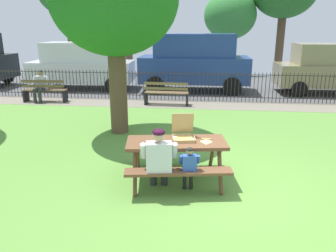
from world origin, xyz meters
TOP-DOWN VIEW (x-y plane):
  - ground at (0.00, 1.62)m, footprint 28.00×11.23m
  - cobblestone_walkway at (0.00, 6.53)m, footprint 28.00×1.40m
  - street_asphalt at (0.00, 10.72)m, footprint 28.00×6.97m
  - picnic_table_foreground at (-0.92, 0.26)m, footprint 2.00×1.73m
  - pizza_box_open at (-0.80, 0.42)m, footprint 0.48×0.54m
  - pizza_slice_on_table at (-0.38, 0.32)m, footprint 0.18×0.25m
  - adult_at_table at (-1.17, -0.28)m, footprint 0.63×0.63m
  - child_at_table at (-0.66, -0.23)m, footprint 0.36×0.36m
  - iron_fence_streetside at (-0.00, 7.23)m, footprint 19.30×0.03m
  - park_bench_left at (-6.45, 6.40)m, footprint 1.62×0.55m
  - park_bench_center at (-1.82, 6.40)m, footprint 1.61×0.52m
  - person_on_park_bench at (-6.61, 6.41)m, footprint 0.61×0.59m
  - parked_car_left at (-6.02, 9.29)m, footprint 4.69×2.16m
  - parked_car_center at (-0.92, 9.29)m, footprint 4.72×2.11m
  - parked_car_right at (4.91, 9.29)m, footprint 4.64×2.03m
  - far_tree_midleft at (-5.32, 15.90)m, footprint 3.62×3.62m
  - far_tree_center at (0.95, 15.90)m, footprint 3.13×3.13m

SIDE VIEW (x-z plane):
  - ground at x=0.00m, z-range -0.02..0.00m
  - street_asphalt at x=0.00m, z-range -0.01..0.00m
  - cobblestone_walkway at x=0.00m, z-range -0.01..0.00m
  - park_bench_left at x=-6.45m, z-range -0.01..0.84m
  - park_bench_center at x=-1.82m, z-range -0.01..0.84m
  - child_at_table at x=-0.66m, z-range 0.09..0.95m
  - iron_fence_streetside at x=0.00m, z-range 0.01..1.13m
  - picnic_table_foreground at x=-0.92m, z-range 0.20..0.99m
  - adult_at_table at x=-1.17m, z-range 0.06..1.25m
  - person_on_park_bench at x=-6.61m, z-range 0.06..1.25m
  - pizza_slice_on_table at x=-0.38m, z-range 0.77..0.79m
  - pizza_box_open at x=-0.80m, z-range 0.63..1.09m
  - parked_car_left at x=-6.02m, z-range 0.06..2.14m
  - parked_car_right at x=4.91m, z-range 0.06..2.14m
  - parked_car_center at x=-0.92m, z-range 0.08..2.54m
  - far_tree_center at x=0.95m, z-range 0.97..5.77m
  - far_tree_midleft at x=-5.32m, z-range 1.23..7.00m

